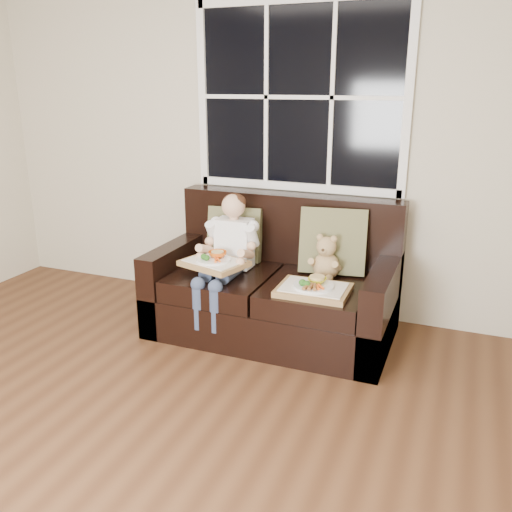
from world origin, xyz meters
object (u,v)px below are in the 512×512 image
at_px(child, 229,246).
at_px(teddy_bear, 326,261).
at_px(tray_left, 214,262).
at_px(tray_right, 314,288).
at_px(loveseat, 275,290).

height_order(child, teddy_bear, child).
height_order(tray_left, tray_right, tray_left).
relative_size(loveseat, teddy_bear, 5.20).
bearing_deg(child, teddy_bear, 10.47).
distance_m(teddy_bear, tray_left, 0.77).
distance_m(loveseat, tray_right, 0.50).
height_order(teddy_bear, tray_left, teddy_bear).
xyz_separation_m(loveseat, teddy_bear, (0.37, 0.01, 0.27)).
xyz_separation_m(child, tray_right, (0.68, -0.17, -0.16)).
bearing_deg(tray_left, tray_right, 16.07).
xyz_separation_m(teddy_bear, tray_right, (0.00, -0.30, -0.10)).
bearing_deg(tray_left, teddy_bear, 38.97).
bearing_deg(loveseat, child, -159.33).
bearing_deg(teddy_bear, tray_left, -154.82).
height_order(loveseat, teddy_bear, loveseat).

